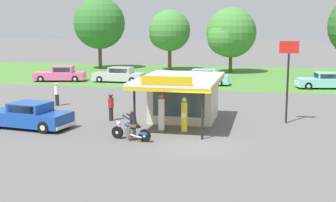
% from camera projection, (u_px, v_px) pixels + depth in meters
% --- Properties ---
extents(ground_plane, '(300.00, 300.00, 0.00)m').
position_uv_depth(ground_plane, '(197.00, 143.00, 22.08)').
color(ground_plane, '#5B5959').
extents(grass_verge_strip, '(120.00, 24.00, 0.01)m').
position_uv_depth(grass_verge_strip, '(237.00, 76.00, 50.98)').
color(grass_verge_strip, '#477A33').
rests_on(grass_verge_strip, ground).
extents(service_station_kiosk, '(4.45, 7.05, 3.21)m').
position_uv_depth(service_station_kiosk, '(183.00, 94.00, 27.08)').
color(service_station_kiosk, beige).
rests_on(service_station_kiosk, ground).
extents(gas_pump_nearside, '(0.44, 0.44, 2.08)m').
position_uv_depth(gas_pump_nearside, '(161.00, 114.00, 24.40)').
color(gas_pump_nearside, slate).
rests_on(gas_pump_nearside, ground).
extents(gas_pump_offside, '(0.44, 0.44, 1.93)m').
position_uv_depth(gas_pump_offside, '(184.00, 117.00, 24.15)').
color(gas_pump_offside, slate).
rests_on(gas_pump_offside, ground).
extents(motorcycle_with_rider, '(2.19, 0.82, 1.58)m').
position_uv_depth(motorcycle_with_rider, '(131.00, 128.00, 22.60)').
color(motorcycle_with_rider, black).
rests_on(motorcycle_with_rider, ground).
extents(featured_classic_sedan, '(5.07, 2.57, 1.45)m').
position_uv_depth(featured_classic_sedan, '(29.00, 116.00, 25.37)').
color(featured_classic_sedan, '#19479E').
rests_on(featured_classic_sedan, ground).
extents(parked_car_second_row_spare, '(5.15, 2.72, 1.45)m').
position_uv_depth(parked_car_second_row_spare, '(324.00, 81.00, 41.10)').
color(parked_car_second_row_spare, '#7AC6D1').
rests_on(parked_car_second_row_spare, ground).
extents(parked_car_back_row_centre_left, '(5.31, 2.05, 1.52)m').
position_uv_depth(parked_car_back_row_centre_left, '(119.00, 75.00, 45.53)').
color(parked_car_back_row_centre_left, '#B7B7BC').
rests_on(parked_car_back_row_centre_left, ground).
extents(parked_car_back_row_far_left, '(5.42, 2.04, 1.51)m').
position_uv_depth(parked_car_back_row_far_left, '(202.00, 78.00, 43.52)').
color(parked_car_back_row_far_left, '#7AC6D1').
rests_on(parked_car_back_row_far_left, ground).
extents(parked_car_back_row_right, '(5.55, 3.00, 1.54)m').
position_uv_depth(parked_car_back_row_right, '(60.00, 74.00, 46.44)').
color(parked_car_back_row_right, '#E55993').
rests_on(parked_car_back_row_right, ground).
extents(bystander_standing_back_lot, '(0.35, 0.35, 1.59)m').
position_uv_depth(bystander_standing_back_lot, '(111.00, 107.00, 27.25)').
color(bystander_standing_back_lot, black).
rests_on(bystander_standing_back_lot, ground).
extents(bystander_strolling_foreground, '(0.35, 0.35, 1.62)m').
position_uv_depth(bystander_strolling_foreground, '(57.00, 94.00, 32.30)').
color(bystander_strolling_foreground, black).
rests_on(bystander_strolling_foreground, ground).
extents(tree_oak_left, '(5.97, 6.09, 7.79)m').
position_uv_depth(tree_oak_left, '(230.00, 34.00, 53.79)').
color(tree_oak_left, brown).
rests_on(tree_oak_left, ground).
extents(tree_oak_right, '(5.29, 5.19, 7.60)m').
position_uv_depth(tree_oak_right, '(168.00, 32.00, 56.97)').
color(tree_oak_right, brown).
rests_on(tree_oak_right, ground).
extents(tree_oak_distant_spare, '(6.67, 6.67, 9.25)m').
position_uv_depth(tree_oak_distant_spare, '(99.00, 23.00, 58.85)').
color(tree_oak_distant_spare, brown).
rests_on(tree_oak_distant_spare, ground).
extents(roadside_pole_sign, '(1.10, 0.12, 4.80)m').
position_uv_depth(roadside_pole_sign, '(288.00, 68.00, 26.17)').
color(roadside_pole_sign, black).
rests_on(roadside_pole_sign, ground).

